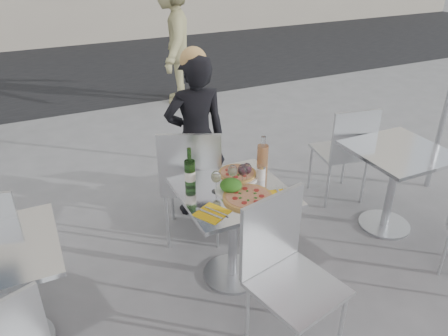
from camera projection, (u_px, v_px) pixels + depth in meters
name	position (u px, v px, depth m)	size (l,w,h in m)	color
ground	(232.00, 275.00, 3.32)	(80.00, 80.00, 0.00)	slate
street_asphalt	(86.00, 67.00, 8.50)	(24.00, 5.00, 0.00)	black
main_table	(233.00, 216.00, 3.06)	(0.72, 0.72, 0.75)	#B7BABF
side_table_right	(395.00, 172.00, 3.62)	(0.72, 0.72, 0.75)	#B7BABF
chair_far	(191.00, 177.00, 3.41)	(0.63, 0.63, 1.03)	silver
chair_near	(285.00, 266.00, 2.51)	(0.56, 0.57, 1.02)	silver
side_chair_rfar	(346.00, 147.00, 3.98)	(0.51, 0.52, 0.96)	silver
woman_diner	(196.00, 138.00, 3.77)	(0.53, 0.35, 1.46)	black
pedestrian_b	(172.00, 39.00, 6.37)	(1.21, 0.69, 1.87)	#979161
pizza_near	(248.00, 197.00, 2.87)	(0.33, 0.33, 0.02)	tan
pizza_far	(237.00, 174.00, 3.13)	(0.31, 0.31, 0.03)	white
salad_plate	(231.00, 186.00, 2.94)	(0.22, 0.22, 0.09)	white
wine_bottle	(190.00, 172.00, 2.95)	(0.07, 0.08, 0.29)	#295821
carafe	(263.00, 159.00, 3.12)	(0.08, 0.08, 0.29)	tan
sugar_shaker	(261.00, 172.00, 3.08)	(0.06, 0.06, 0.11)	white
wineglass_white_a	(216.00, 177.00, 2.90)	(0.07, 0.07, 0.16)	white
wineglass_white_b	(233.00, 171.00, 2.97)	(0.07, 0.07, 0.16)	white
wineglass_red_a	(247.00, 169.00, 3.00)	(0.07, 0.07, 0.16)	white
wineglass_red_b	(243.00, 171.00, 2.98)	(0.07, 0.07, 0.16)	white
napkin_left	(212.00, 213.00, 2.72)	(0.25, 0.25, 0.01)	yellow
napkin_right	(284.00, 196.00, 2.89)	(0.21, 0.21, 0.01)	yellow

